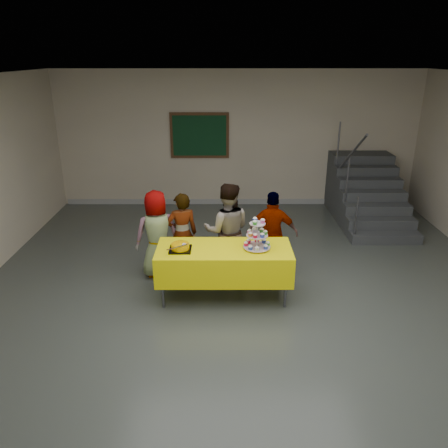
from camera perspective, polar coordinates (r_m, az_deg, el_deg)
The scene contains 10 objects.
room_shell at distance 4.89m, azimuth 3.71°, elevation 7.64°, with size 10.00×10.04×3.02m.
bake_table at distance 6.16m, azimuth 0.01°, elevation -4.96°, with size 1.88×0.78×0.77m.
cupcake_stand at distance 6.00m, azimuth 4.34°, elevation -1.77°, with size 0.38×0.38×0.44m.
bear_cake at distance 6.01m, azimuth -5.73°, elevation -2.89°, with size 0.32×0.36×0.12m.
schoolchild_a at distance 6.81m, azimuth -8.73°, elevation -1.30°, with size 0.68×0.44×1.38m, color #5C5C66.
schoolchild_b at distance 6.84m, azimuth -5.47°, elevation -1.30°, with size 0.49×0.32×1.33m, color slate.
schoolchild_c at distance 6.70m, azimuth 0.41°, elevation -0.88°, with size 0.73×0.57×1.51m, color slate.
schoolchild_d at distance 6.86m, azimuth 6.36°, elevation -1.20°, with size 0.79×0.33×1.34m, color slate.
staircase at distance 9.76m, azimuth 17.93°, elevation 3.64°, with size 1.30×2.40×2.04m.
noticeboard at distance 9.85m, azimuth -3.21°, elevation 11.46°, with size 1.30×0.05×1.00m.
Camera 1 is at (-0.33, -4.72, 3.29)m, focal length 35.00 mm.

